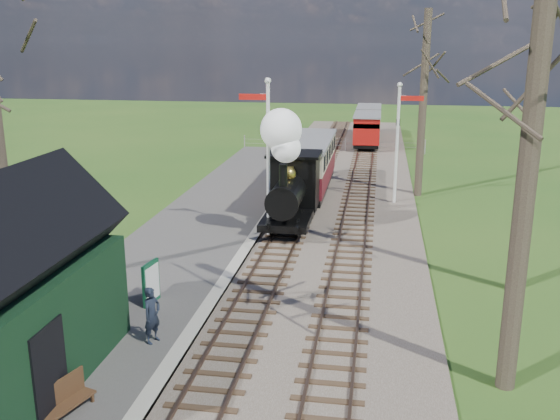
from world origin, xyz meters
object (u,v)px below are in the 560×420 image
Objects in this scene: locomotive at (289,177)px; red_carriage_a at (367,129)px; semaphore_near at (266,147)px; coach at (307,163)px; sign_board at (151,283)px; bench at (64,398)px; person at (152,315)px; station_shed at (3,298)px; red_carriage_b at (369,120)px; semaphore_far at (399,134)px.

locomotive is 20.84m from red_carriage_a.
semaphore_near is 0.78× the size of coach.
sign_board is (-2.83, -14.27, -0.83)m from coach.
semaphore_near reaches higher than bench.
locomotive reaches higher than person.
station_shed is 1.35× the size of red_carriage_b.
semaphore_far is at bearing -0.57° from person.
red_carriage_a is 3.74× the size of sign_board.
station_shed is at bearing -100.01° from red_carriage_b.
red_carriage_a is at bearing 79.89° from coach.
coach is 5.44× the size of person.
station_shed is 4.32× the size of person.
station_shed is 20.01m from semaphore_far.
sign_board is at bearing 72.83° from station_shed.
semaphore_far reaches higher than locomotive.
red_carriage_b reaches higher than sign_board.
red_carriage_a is (3.37, 21.59, -2.23)m from semaphore_near.
semaphore_near reaches higher than station_shed.
semaphore_near is at bearing -98.87° from red_carriage_a.
coach is at bearing 82.38° from bench.
coach reaches higher than red_carriage_b.
semaphore_far is at bearing 49.40° from semaphore_near.
station_shed is 1.27× the size of locomotive.
semaphore_near is 7.91m from semaphore_far.
locomotive is at bearing 50.79° from semaphore_near.
locomotive is (0.76, 0.93, -1.35)m from semaphore_near.
person reaches higher than sign_board.
coach is 16.68m from person.
red_carriage_a is 5.50m from red_carriage_b.
bench is (0.18, -5.54, -0.28)m from sign_board.
coach is at bearing 77.26° from station_shed.
station_shed reaches higher than red_carriage_a.
semaphore_far is at bearing 49.15° from locomotive.
red_carriage_a is at bearing 81.32° from bench.
red_carriage_a is at bearing 13.25° from person.
semaphore_near reaches higher than semaphore_far.
semaphore_near is 27.39m from red_carriage_b.
locomotive is 6.10m from coach.
person is (-1.19, -9.55, -2.69)m from semaphore_near.
semaphore_far is 4.57× the size of sign_board.
locomotive is (4.29, 12.93, 0.00)m from station_shed.
coach is (0.01, 6.07, -0.61)m from locomotive.
red_carriage_a is at bearing 96.49° from semaphore_far.
semaphore_near is at bearing -96.27° from coach.
sign_board is (-2.82, -8.20, -1.44)m from locomotive.
locomotive is 3.40× the size of person.
station_shed is 5.16m from sign_board.
station_shed is 5.04× the size of sign_board.
station_shed is 13.62m from locomotive.
semaphore_near reaches higher than red_carriage_a.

